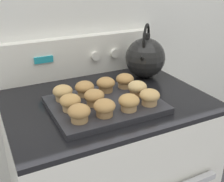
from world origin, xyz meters
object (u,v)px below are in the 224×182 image
at_px(muffin_r0_c2, 129,102).
at_px(muffin_r1_c3, 137,88).
at_px(muffin_r0_c1, 105,107).
at_px(muffin_pan, 105,105).
at_px(tea_kettle, 145,57).
at_px(muffin_r2_c2, 106,84).
at_px(muffin_r2_c3, 125,80).
at_px(muffin_r1_c1, 94,97).
at_px(muffin_r1_c0, 70,102).
at_px(muffin_r0_c0, 79,113).
at_px(muffin_r2_c0, 63,92).
at_px(muffin_r2_c1, 85,88).
at_px(muffin_r0_c3, 150,97).

bearing_deg(muffin_r0_c2, muffin_r1_c3, 45.79).
bearing_deg(muffin_r0_c1, muffin_pan, 63.68).
bearing_deg(tea_kettle, muffin_r2_c2, -155.68).
bearing_deg(muffin_r2_c3, muffin_r1_c1, -152.16).
xyz_separation_m(muffin_pan, muffin_r1_c0, (-0.13, -0.00, 0.04)).
height_order(muffin_r0_c0, muffin_r2_c0, same).
distance_m(muffin_pan, muffin_r1_c1, 0.06).
bearing_deg(muffin_r0_c0, muffin_r2_c2, 44.90).
distance_m(muffin_r0_c0, muffin_r0_c2, 0.18).
bearing_deg(muffin_r2_c1, muffin_r1_c0, -134.39).
bearing_deg(muffin_r2_c1, muffin_r1_c1, -89.04).
relative_size(muffin_r1_c0, muffin_r1_c3, 1.00).
relative_size(muffin_r0_c2, tea_kettle, 0.29).
bearing_deg(muffin_r1_c0, muffin_r0_c3, -17.53).
distance_m(muffin_r0_c0, tea_kettle, 0.53).
distance_m(muffin_r1_c1, muffin_r1_c3, 0.18).
distance_m(muffin_pan, muffin_r0_c3, 0.17).
bearing_deg(muffin_pan, muffin_r0_c2, -62.89).
bearing_deg(muffin_r2_c3, muffin_r0_c2, -115.03).
bearing_deg(muffin_r2_c0, muffin_r1_c1, -45.41).
xyz_separation_m(muffin_r0_c2, muffin_r0_c3, (0.09, 0.00, 0.00)).
xyz_separation_m(muffin_r2_c2, muffin_r2_c3, (0.09, 0.00, 0.00)).
bearing_deg(muffin_r2_c3, muffin_r2_c0, -179.20).
distance_m(muffin_r0_c1, muffin_r0_c2, 0.09).
xyz_separation_m(muffin_r0_c3, muffin_r2_c3, (-0.00, 0.18, 0.00)).
relative_size(muffin_r1_c1, muffin_r2_c2, 1.00).
relative_size(muffin_r1_c0, tea_kettle, 0.29).
bearing_deg(muffin_r1_c3, muffin_r2_c3, 92.20).
bearing_deg(muffin_r1_c1, muffin_r0_c3, -25.50).
distance_m(muffin_r2_c0, muffin_r2_c1, 0.09).
height_order(muffin_r0_c3, muffin_r2_c3, same).
bearing_deg(muffin_pan, tea_kettle, 34.14).
distance_m(muffin_r1_c3, muffin_r2_c3, 0.09).
distance_m(muffin_r1_c0, muffin_r2_c3, 0.28).
xyz_separation_m(muffin_r1_c3, muffin_r2_c2, (-0.09, 0.09, 0.00)).
xyz_separation_m(muffin_r2_c1, tea_kettle, (0.35, 0.12, 0.04)).
height_order(muffin_r1_c0, muffin_r2_c3, same).
bearing_deg(muffin_r2_c1, muffin_r0_c0, -116.46).
xyz_separation_m(muffin_r0_c0, muffin_r0_c2, (0.18, -0.00, 0.00)).
height_order(muffin_r0_c1, muffin_r2_c3, same).
bearing_deg(muffin_r2_c0, muffin_r1_c0, -90.82).
bearing_deg(muffin_r0_c2, muffin_r2_c3, 64.97).
bearing_deg(muffin_r0_c2, muffin_r0_c0, 178.90).
xyz_separation_m(muffin_r0_c0, muffin_r1_c0, (-0.00, 0.09, 0.00)).
xyz_separation_m(muffin_r0_c1, muffin_r0_c3, (0.18, 0.00, 0.00)).
height_order(muffin_r0_c1, muffin_r1_c1, same).
height_order(muffin_r2_c1, tea_kettle, tea_kettle).
height_order(muffin_r2_c2, tea_kettle, tea_kettle).
bearing_deg(muffin_r1_c0, muffin_r2_c1, 45.61).
xyz_separation_m(muffin_r0_c1, muffin_r0_c2, (0.09, -0.00, 0.00)).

